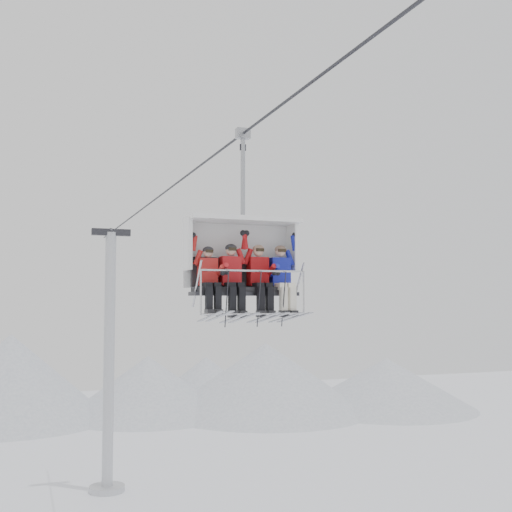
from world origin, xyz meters
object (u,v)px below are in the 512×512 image
object	(u,v)px
chairlift_carrier	(241,255)
skier_far_left	(209,278)
lift_tower_right	(109,377)
skier_center_right	(260,277)
skier_center_left	(232,277)
skier_far_right	(282,277)

from	to	relation	value
chairlift_carrier	skier_far_left	distance (m)	0.99
lift_tower_right	skier_center_right	size ratio (longest dim) A/B	7.99
skier_center_left	skier_far_right	size ratio (longest dim) A/B	1.00
skier_far_left	skier_center_left	world-z (taller)	skier_center_left
skier_center_left	skier_center_right	world-z (taller)	same
lift_tower_right	skier_center_left	bearing A→B (deg)	-90.79
skier_far_right	skier_center_left	bearing A→B (deg)	180.00
skier_far_left	skier_center_right	xyz separation A→B (m)	(1.11, 0.01, 0.03)
chairlift_carrier	skier_center_right	bearing A→B (deg)	-43.82
chairlift_carrier	skier_center_right	world-z (taller)	chairlift_carrier
skier_center_right	chairlift_carrier	bearing A→B (deg)	136.18
skier_center_left	skier_far_left	bearing A→B (deg)	-179.00
lift_tower_right	skier_center_right	bearing A→B (deg)	-89.15
skier_center_left	skier_far_right	distance (m)	1.12
skier_far_left	skier_center_left	distance (m)	0.50
skier_center_right	skier_far_right	size ratio (longest dim) A/B	1.00
lift_tower_right	skier_center_left	distance (m)	21.82
chairlift_carrier	skier_center_left	world-z (taller)	chairlift_carrier
lift_tower_right	chairlift_carrier	size ratio (longest dim) A/B	3.38
skier_center_right	skier_center_left	bearing A→B (deg)	180.00
lift_tower_right	skier_center_right	distance (m)	21.82
lift_tower_right	skier_far_right	distance (m)	21.84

